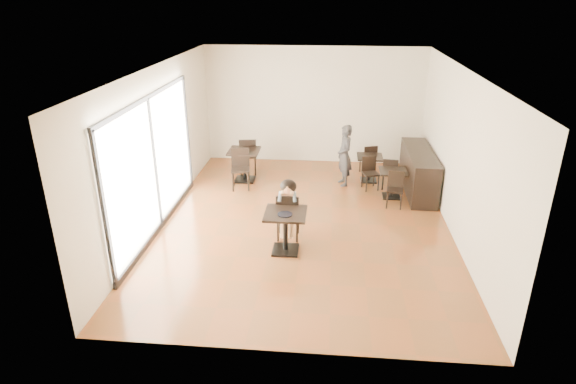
# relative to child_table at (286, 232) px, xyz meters

# --- Properties ---
(floor) EXTENTS (6.00, 8.00, 0.01)m
(floor) POSITION_rel_child_table_xyz_m (0.27, 1.27, -0.40)
(floor) COLOR brown
(floor) RESTS_ON ground
(ceiling) EXTENTS (6.00, 8.00, 0.01)m
(ceiling) POSITION_rel_child_table_xyz_m (0.27, 1.27, 2.80)
(ceiling) COLOR white
(ceiling) RESTS_ON floor
(wall_back) EXTENTS (6.00, 0.01, 3.20)m
(wall_back) POSITION_rel_child_table_xyz_m (0.27, 5.27, 1.20)
(wall_back) COLOR silver
(wall_back) RESTS_ON floor
(wall_front) EXTENTS (6.00, 0.01, 3.20)m
(wall_front) POSITION_rel_child_table_xyz_m (0.27, -2.73, 1.20)
(wall_front) COLOR silver
(wall_front) RESTS_ON floor
(wall_left) EXTENTS (0.01, 8.00, 3.20)m
(wall_left) POSITION_rel_child_table_xyz_m (-2.73, 1.27, 1.20)
(wall_left) COLOR silver
(wall_left) RESTS_ON floor
(wall_right) EXTENTS (0.01, 8.00, 3.20)m
(wall_right) POSITION_rel_child_table_xyz_m (3.27, 1.27, 1.20)
(wall_right) COLOR silver
(wall_right) RESTS_ON floor
(storefront_window) EXTENTS (0.04, 4.50, 2.60)m
(storefront_window) POSITION_rel_child_table_xyz_m (-2.70, 0.77, 1.00)
(storefront_window) COLOR white
(storefront_window) RESTS_ON floor
(child_table) EXTENTS (0.76, 0.76, 0.80)m
(child_table) POSITION_rel_child_table_xyz_m (0.00, 0.00, 0.00)
(child_table) COLOR black
(child_table) RESTS_ON floor
(child_chair) EXTENTS (0.44, 0.44, 0.97)m
(child_chair) POSITION_rel_child_table_xyz_m (0.00, 0.55, 0.08)
(child_chair) COLOR black
(child_chair) RESTS_ON floor
(child) EXTENTS (0.44, 0.61, 1.22)m
(child) POSITION_rel_child_table_xyz_m (0.00, 0.55, 0.21)
(child) COLOR gray
(child) RESTS_ON child_chair
(plate) EXTENTS (0.27, 0.27, 0.02)m
(plate) POSITION_rel_child_table_xyz_m (0.00, -0.10, 0.41)
(plate) COLOR black
(plate) RESTS_ON child_table
(pizza_slice) EXTENTS (0.28, 0.22, 0.07)m
(pizza_slice) POSITION_rel_child_table_xyz_m (0.00, 0.36, 0.65)
(pizza_slice) COLOR #E3C573
(pizza_slice) RESTS_ON child
(adult_patron) EXTENTS (0.52, 0.64, 1.54)m
(adult_patron) POSITION_rel_child_table_xyz_m (1.13, 3.50, 0.37)
(adult_patron) COLOR #323236
(adult_patron) RESTS_ON floor
(cafe_table_mid) EXTENTS (0.72, 0.72, 0.67)m
(cafe_table_mid) POSITION_rel_child_table_xyz_m (2.26, 2.79, -0.07)
(cafe_table_mid) COLOR black
(cafe_table_mid) RESTS_ON floor
(cafe_table_left) EXTENTS (0.89, 0.89, 0.82)m
(cafe_table_left) POSITION_rel_child_table_xyz_m (-1.40, 3.54, 0.01)
(cafe_table_left) COLOR black
(cafe_table_left) RESTS_ON floor
(cafe_table_back) EXTENTS (0.79, 0.79, 0.67)m
(cafe_table_back) POSITION_rel_child_table_xyz_m (1.78, 3.80, -0.07)
(cafe_table_back) COLOR black
(cafe_table_back) RESTS_ON floor
(chair_mid_a) EXTENTS (0.41, 0.41, 0.80)m
(chair_mid_a) POSITION_rel_child_table_xyz_m (2.26, 3.34, -0.00)
(chair_mid_a) COLOR black
(chair_mid_a) RESTS_ON floor
(chair_mid_b) EXTENTS (0.41, 0.41, 0.80)m
(chair_mid_b) POSITION_rel_child_table_xyz_m (2.26, 2.24, -0.00)
(chair_mid_b) COLOR black
(chair_mid_b) RESTS_ON floor
(chair_left_a) EXTENTS (0.51, 0.51, 0.98)m
(chair_left_a) POSITION_rel_child_table_xyz_m (-1.40, 4.09, 0.09)
(chair_left_a) COLOR black
(chair_left_a) RESTS_ON floor
(chair_left_b) EXTENTS (0.51, 0.51, 0.98)m
(chair_left_b) POSITION_rel_child_table_xyz_m (-1.40, 2.99, 0.09)
(chair_left_b) COLOR black
(chair_left_b) RESTS_ON floor
(chair_back_a) EXTENTS (0.45, 0.45, 0.81)m
(chair_back_a) POSITION_rel_child_table_xyz_m (1.78, 4.35, 0.00)
(chair_back_a) COLOR black
(chair_back_a) RESTS_ON floor
(chair_back_b) EXTENTS (0.45, 0.45, 0.81)m
(chair_back_b) POSITION_rel_child_table_xyz_m (1.78, 3.25, 0.00)
(chair_back_b) COLOR black
(chair_back_b) RESTS_ON floor
(service_counter) EXTENTS (0.60, 2.40, 1.00)m
(service_counter) POSITION_rel_child_table_xyz_m (2.92, 3.27, 0.10)
(service_counter) COLOR black
(service_counter) RESTS_ON floor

